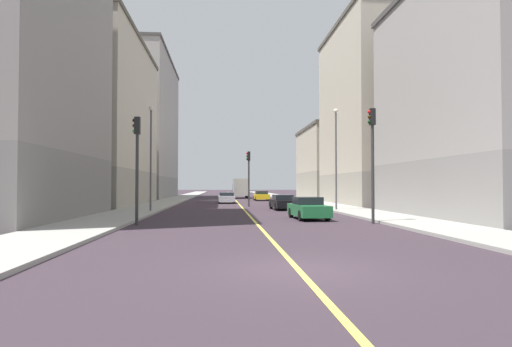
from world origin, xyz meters
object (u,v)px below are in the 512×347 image
(traffic_light_median_far, at_px, (249,171))
(building_left_far, at_px, (340,163))
(building_right_distant, at_px, (138,128))
(box_truck, at_px, (240,188))
(building_left_mid, at_px, (384,114))
(street_lamp_left_near, at_px, (336,149))
(building_right_midblock, at_px, (91,122))
(street_lamp_right_near, at_px, (151,148))
(car_yellow, at_px, (261,196))
(traffic_light_left_near, at_px, (372,149))
(building_left_near, at_px, (499,98))
(car_green, at_px, (308,208))
(car_black, at_px, (283,202))
(traffic_light_right_near, at_px, (137,155))
(car_silver, at_px, (227,198))

(traffic_light_median_far, bearing_deg, building_left_far, 54.90)
(building_right_distant, relative_size, box_truck, 3.35)
(building_left_mid, height_order, street_lamp_left_near, building_left_mid)
(building_right_midblock, bearing_deg, street_lamp_right_near, -57.90)
(building_right_distant, height_order, car_yellow, building_right_distant)
(building_right_distant, distance_m, box_truck, 19.59)
(traffic_light_left_near, bearing_deg, box_truck, 96.09)
(building_left_near, bearing_deg, street_lamp_right_near, 162.36)
(car_yellow, bearing_deg, car_green, -90.18)
(building_right_midblock, distance_m, car_green, 29.30)
(car_green, bearing_deg, car_black, 90.71)
(building_left_near, bearing_deg, car_green, 179.09)
(traffic_light_median_far, bearing_deg, traffic_light_left_near, -74.19)
(car_green, bearing_deg, street_lamp_right_near, 146.36)
(building_left_near, xyz_separation_m, car_green, (-12.33, 0.20, -7.01))
(building_right_midblock, height_order, traffic_light_left_near, building_right_midblock)
(street_lamp_right_near, distance_m, box_truck, 39.00)
(building_left_far, height_order, street_lamp_right_near, building_left_far)
(traffic_light_median_far, relative_size, box_truck, 0.70)
(traffic_light_right_near, xyz_separation_m, street_lamp_right_near, (-0.98, 10.59, 1.25))
(building_left_far, relative_size, car_silver, 3.73)
(building_right_midblock, height_order, car_black, building_right_midblock)
(building_right_distant, xyz_separation_m, street_lamp_left_near, (23.05, -38.50, -6.54))
(building_left_near, relative_size, car_yellow, 3.80)
(building_right_midblock, distance_m, box_truck, 30.56)
(traffic_light_median_far, bearing_deg, car_black, -65.60)
(car_yellow, bearing_deg, traffic_light_left_near, -85.72)
(traffic_light_right_near, height_order, traffic_light_median_far, traffic_light_right_near)
(car_yellow, height_order, car_green, car_green)
(building_left_far, relative_size, street_lamp_left_near, 1.99)
(building_right_distant, bearing_deg, car_yellow, -34.27)
(car_black, xyz_separation_m, car_yellow, (0.23, 22.84, 0.01))
(building_left_mid, height_order, box_truck, building_left_mid)
(building_left_far, relative_size, traffic_light_left_near, 2.59)
(building_right_midblock, xyz_separation_m, traffic_light_right_near, (9.44, -24.06, -5.13))
(building_left_mid, xyz_separation_m, street_lamp_right_near, (-23.05, -12.47, -4.89))
(building_left_near, relative_size, car_silver, 3.80)
(building_left_far, xyz_separation_m, traffic_light_right_near, (-22.06, -41.02, -1.69))
(street_lamp_left_near, bearing_deg, car_green, -115.87)
(building_right_distant, height_order, traffic_light_left_near, building_right_distant)
(car_yellow, bearing_deg, traffic_light_median_far, -99.28)
(building_left_far, xyz_separation_m, building_right_distant, (-31.50, 8.92, 6.17))
(building_right_distant, height_order, traffic_light_median_far, building_right_distant)
(building_left_far, distance_m, building_right_distant, 33.31)
(building_left_far, xyz_separation_m, street_lamp_left_near, (-8.45, -29.57, -0.37))
(traffic_light_left_near, xyz_separation_m, car_black, (-2.99, 13.97, -3.41))
(building_right_midblock, xyz_separation_m, car_black, (19.04, -10.10, -8.19))
(building_left_near, distance_m, car_green, 14.18)
(traffic_light_right_near, height_order, car_black, traffic_light_right_near)
(traffic_light_median_far, bearing_deg, building_right_midblock, 164.96)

